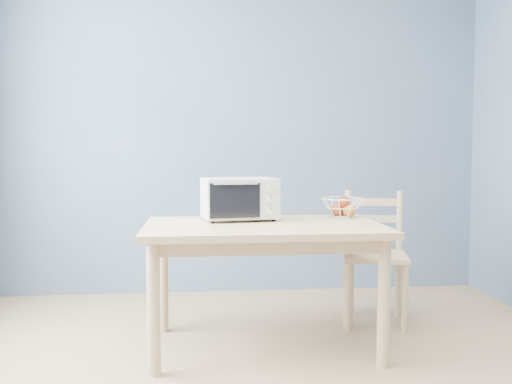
{
  "coord_description": "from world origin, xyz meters",
  "views": [
    {
      "loc": [
        -0.36,
        -2.51,
        1.18
      ],
      "look_at": [
        -0.02,
        0.98,
        0.93
      ],
      "focal_mm": 40.0,
      "sensor_mm": 36.0,
      "label": 1
    }
  ],
  "objects": [
    {
      "name": "room",
      "position": [
        0.0,
        0.0,
        1.3
      ],
      "size": [
        4.01,
        4.51,
        2.61
      ],
      "color": "tan",
      "rests_on": "ground"
    },
    {
      "name": "toaster_oven",
      "position": [
        -0.13,
        1.03,
        0.89
      ],
      "size": [
        0.49,
        0.39,
        0.27
      ],
      "rotation": [
        0.0,
        0.0,
        0.15
      ],
      "color": "beige",
      "rests_on": "dining_table"
    },
    {
      "name": "dining_table",
      "position": [
        0.01,
        0.83,
        0.65
      ],
      "size": [
        1.4,
        0.9,
        0.75
      ],
      "color": "tan",
      "rests_on": "ground"
    },
    {
      "name": "dining_chair",
      "position": [
        0.83,
        1.27,
        0.45
      ],
      "size": [
        0.51,
        0.51,
        0.9
      ],
      "rotation": [
        0.0,
        0.0,
        -0.23
      ],
      "color": "tan",
      "rests_on": "ground"
    },
    {
      "name": "fruit_basket",
      "position": [
        0.57,
        1.13,
        0.82
      ],
      "size": [
        0.36,
        0.36,
        0.14
      ],
      "rotation": [
        0.0,
        0.0,
        0.38
      ],
      "color": "white",
      "rests_on": "dining_table"
    }
  ]
}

